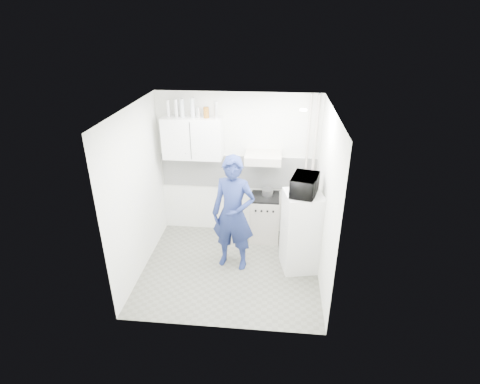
{
  "coord_description": "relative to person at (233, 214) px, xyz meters",
  "views": [
    {
      "loc": [
        0.64,
        -4.89,
        3.75
      ],
      "look_at": [
        0.13,
        0.3,
        1.25
      ],
      "focal_mm": 28.0,
      "sensor_mm": 36.0,
      "label": 1
    }
  ],
  "objects": [
    {
      "name": "backsplash",
      "position": [
        -0.04,
        1.09,
        0.26
      ],
      "size": [
        2.74,
        0.03,
        0.6
      ],
      "primitive_type": "cube",
      "color": "white",
      "rests_on": "wall_back"
    },
    {
      "name": "wall_right",
      "position": [
        1.36,
        -0.15,
        0.36
      ],
      "size": [
        0.0,
        2.6,
        2.6
      ],
      "primitive_type": "plane",
      "rotation": [
        1.57,
        0.0,
        -1.57
      ],
      "color": "white",
      "rests_on": "floor"
    },
    {
      "name": "microwave",
      "position": [
        1.06,
        0.05,
        0.52
      ],
      "size": [
        0.6,
        0.47,
        0.29
      ],
      "primitive_type": "imported",
      "rotation": [
        0.0,
        0.0,
        1.33
      ],
      "color": "black",
      "rests_on": "fridge"
    },
    {
      "name": "upper_cabinet",
      "position": [
        -0.79,
        0.93,
        0.91
      ],
      "size": [
        1.0,
        0.35,
        0.7
      ],
      "primitive_type": "cube",
      "color": "white",
      "rests_on": "wall_back"
    },
    {
      "name": "bottle_a",
      "position": [
        -1.17,
        0.93,
        1.4
      ],
      "size": [
        0.06,
        0.06,
        0.27
      ],
      "primitive_type": "cylinder",
      "color": "silver",
      "rests_on": "upper_cabinet"
    },
    {
      "name": "canister_a",
      "position": [
        -0.67,
        0.93,
        1.35
      ],
      "size": [
        0.07,
        0.07,
        0.18
      ],
      "primitive_type": "cylinder",
      "color": "silver",
      "rests_on": "upper_cabinet"
    },
    {
      "name": "ceiling",
      "position": [
        -0.04,
        -0.15,
        1.66
      ],
      "size": [
        2.8,
        2.8,
        0.0
      ],
      "primitive_type": "plane",
      "color": "white",
      "rests_on": "wall_back"
    },
    {
      "name": "pipe_b",
      "position": [
        1.14,
        1.02,
        0.36
      ],
      "size": [
        0.04,
        0.04,
        2.6
      ],
      "primitive_type": "cylinder",
      "color": "#BDB5A7",
      "rests_on": "floor"
    },
    {
      "name": "wall_back",
      "position": [
        -0.04,
        1.1,
        0.36
      ],
      "size": [
        2.8,
        0.0,
        2.8
      ],
      "primitive_type": "plane",
      "rotation": [
        1.57,
        0.0,
        0.0
      ],
      "color": "white",
      "rests_on": "floor"
    },
    {
      "name": "range_hood",
      "position": [
        0.41,
        0.85,
        0.63
      ],
      "size": [
        0.6,
        0.5,
        0.14
      ],
      "primitive_type": "cube",
      "color": "#BDB5A7",
      "rests_on": "wall_back"
    },
    {
      "name": "stove",
      "position": [
        0.46,
        0.85,
        -0.53
      ],
      "size": [
        0.51,
        0.51,
        0.82
      ],
      "primitive_type": "cube",
      "color": "#BDB5A7",
      "rests_on": "floor"
    },
    {
      "name": "bottle_d",
      "position": [
        -0.76,
        0.93,
        1.42
      ],
      "size": [
        0.07,
        0.07,
        0.32
      ],
      "primitive_type": "cylinder",
      "color": "#B2B7BC",
      "rests_on": "upper_cabinet"
    },
    {
      "name": "bottle_b",
      "position": [
        -1.04,
        0.93,
        1.41
      ],
      "size": [
        0.08,
        0.08,
        0.29
      ],
      "primitive_type": "cylinder",
      "color": "silver",
      "rests_on": "upper_cabinet"
    },
    {
      "name": "bottle_e",
      "position": [
        -0.38,
        0.93,
        1.4
      ],
      "size": [
        0.07,
        0.07,
        0.28
      ],
      "primitive_type": "cylinder",
      "color": "silver",
      "rests_on": "upper_cabinet"
    },
    {
      "name": "canister_b",
      "position": [
        -0.54,
        0.93,
        1.35
      ],
      "size": [
        0.09,
        0.09,
        0.18
      ],
      "primitive_type": "cylinder",
      "color": "brown",
      "rests_on": "upper_cabinet"
    },
    {
      "name": "floor",
      "position": [
        -0.04,
        -0.15,
        -0.94
      ],
      "size": [
        2.8,
        2.8,
        0.0
      ],
      "primitive_type": "plane",
      "color": "#65655A",
      "rests_on": "ground"
    },
    {
      "name": "stove_top",
      "position": [
        0.46,
        0.85,
        -0.11
      ],
      "size": [
        0.49,
        0.49,
        0.03
      ],
      "primitive_type": "cube",
      "color": "black",
      "rests_on": "stove"
    },
    {
      "name": "person",
      "position": [
        0.0,
        0.0,
        0.0
      ],
      "size": [
        0.76,
        0.58,
        1.88
      ],
      "primitive_type": "imported",
      "rotation": [
        0.0,
        0.0,
        -0.2
      ],
      "color": "navy",
      "rests_on": "floor"
    },
    {
      "name": "saucepan",
      "position": [
        0.5,
        0.91,
        -0.04
      ],
      "size": [
        0.2,
        0.2,
        0.11
      ],
      "primitive_type": "cylinder",
      "color": "silver",
      "rests_on": "stove_top"
    },
    {
      "name": "wall_left",
      "position": [
        -1.44,
        -0.15,
        0.36
      ],
      "size": [
        0.0,
        2.6,
        2.6
      ],
      "primitive_type": "plane",
      "rotation": [
        1.57,
        0.0,
        1.57
      ],
      "color": "white",
      "rests_on": "floor"
    },
    {
      "name": "pipe_a",
      "position": [
        1.26,
        1.02,
        0.36
      ],
      "size": [
        0.05,
        0.05,
        2.6
      ],
      "primitive_type": "cylinder",
      "color": "#BDB5A7",
      "rests_on": "floor"
    },
    {
      "name": "bottle_c",
      "position": [
        -0.94,
        0.93,
        1.41
      ],
      "size": [
        0.07,
        0.07,
        0.3
      ],
      "primitive_type": "cylinder",
      "color": "#B2B7BC",
      "rests_on": "upper_cabinet"
    },
    {
      "name": "ceiling_spot_fixture",
      "position": [
        0.96,
        0.05,
        1.63
      ],
      "size": [
        0.1,
        0.1,
        0.02
      ],
      "primitive_type": "cylinder",
      "color": "white",
      "rests_on": "ceiling"
    },
    {
      "name": "fridge",
      "position": [
        1.06,
        0.05,
        -0.28
      ],
      "size": [
        0.64,
        0.64,
        1.32
      ],
      "primitive_type": "cube",
      "rotation": [
        0.0,
        0.0,
        0.2
      ],
      "color": "white",
      "rests_on": "floor"
    }
  ]
}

